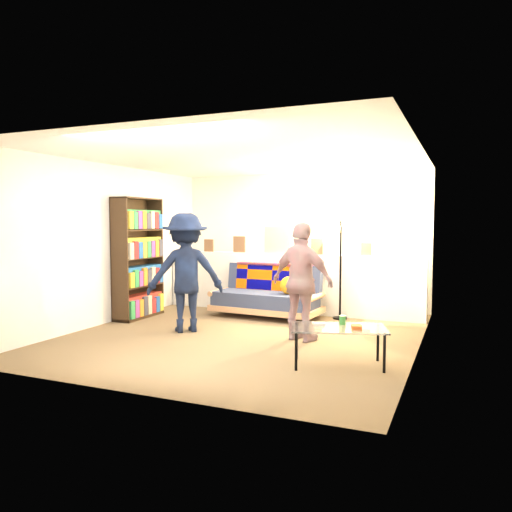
# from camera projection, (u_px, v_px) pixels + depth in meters

# --- Properties ---
(ground) EXTENTS (5.00, 5.00, 0.00)m
(ground) POSITION_uv_depth(u_px,v_px,m) (245.00, 335.00, 6.78)
(ground) COLOR brown
(ground) RESTS_ON ground
(room_shell) EXTENTS (4.60, 5.05, 2.45)m
(room_shell) POSITION_uv_depth(u_px,v_px,m) (258.00, 212.00, 7.09)
(room_shell) COLOR silver
(room_shell) RESTS_ON ground
(half_wall_ledge) EXTENTS (4.45, 0.15, 1.00)m
(half_wall_ledge) POSITION_uv_depth(u_px,v_px,m) (288.00, 283.00, 8.40)
(half_wall_ledge) COLOR silver
(half_wall_ledge) RESTS_ON ground
(ledge_decor) EXTENTS (2.97, 0.02, 0.45)m
(ledge_decor) POSITION_uv_depth(u_px,v_px,m) (275.00, 243.00, 8.42)
(ledge_decor) COLOR brown
(ledge_decor) RESTS_ON half_wall_ledge
(futon_sofa) EXTENTS (1.80, 0.96, 0.75)m
(futon_sofa) POSITION_uv_depth(u_px,v_px,m) (269.00, 295.00, 8.07)
(futon_sofa) COLOR tan
(futon_sofa) RESTS_ON ground
(bookshelf) EXTENTS (0.32, 0.96, 1.91)m
(bookshelf) POSITION_uv_depth(u_px,v_px,m) (138.00, 262.00, 7.96)
(bookshelf) COLOR black
(bookshelf) RESTS_ON ground
(coffee_table) EXTENTS (1.11, 0.82, 0.52)m
(coffee_table) POSITION_uv_depth(u_px,v_px,m) (339.00, 329.00, 5.31)
(coffee_table) COLOR black
(coffee_table) RESTS_ON ground
(floor_lamp) EXTENTS (0.32, 0.30, 1.62)m
(floor_lamp) POSITION_uv_depth(u_px,v_px,m) (342.00, 247.00, 7.82)
(floor_lamp) COLOR black
(floor_lamp) RESTS_ON ground
(person_left) EXTENTS (1.22, 1.15, 1.65)m
(person_left) POSITION_uv_depth(u_px,v_px,m) (186.00, 273.00, 6.96)
(person_left) COLOR black
(person_left) RESTS_ON ground
(person_right) EXTENTS (0.97, 0.63, 1.53)m
(person_right) POSITION_uv_depth(u_px,v_px,m) (302.00, 282.00, 6.41)
(person_right) COLOR #D38892
(person_right) RESTS_ON ground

